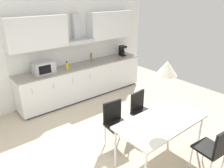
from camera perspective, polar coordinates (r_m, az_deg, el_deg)
name	(u,v)px	position (r m, az deg, el deg)	size (l,w,h in m)	color
ground_plane	(119,146)	(4.32, 1.81, -15.77)	(7.62, 7.76, 0.02)	beige
wall_back	(52,51)	(5.79, -15.51, 8.41)	(6.09, 0.10, 2.66)	white
kitchen_counter	(84,80)	(6.04, -7.44, 0.95)	(3.57, 0.66, 0.92)	#333333
backsplash_tile	(76,53)	(6.07, -9.33, 8.04)	(3.55, 0.02, 0.52)	silver
upper_wall_cabinets	(78,29)	(5.81, -8.94, 14.03)	(3.55, 0.40, 0.74)	silver
microwave	(44,68)	(5.39, -17.41, 4.13)	(0.48, 0.35, 0.28)	#ADADB2
coffee_maker	(122,51)	(6.68, 2.65, 8.69)	(0.18, 0.19, 0.30)	black
bottle_yellow	(67,66)	(5.60, -11.68, 4.75)	(0.08, 0.08, 0.19)	yellow
bottle_brown	(91,58)	(6.05, -5.47, 6.75)	(0.06, 0.06, 0.26)	brown
dining_table	(161,123)	(3.71, 12.74, -9.94)	(1.53, 0.77, 0.76)	silver
chair_far_right	(141,108)	(4.45, 7.57, -6.35)	(0.44, 0.44, 0.87)	black
chair_far_left	(115,120)	(4.04, 0.86, -9.33)	(0.43, 0.43, 0.87)	black
chair_near_right	(215,147)	(3.75, 25.32, -14.66)	(0.44, 0.44, 0.87)	black
pendant_lamp	(167,68)	(3.31, 14.14, 4.08)	(0.32, 0.32, 0.22)	silver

